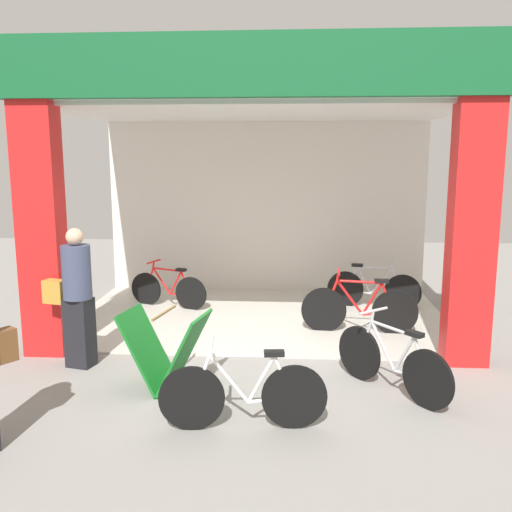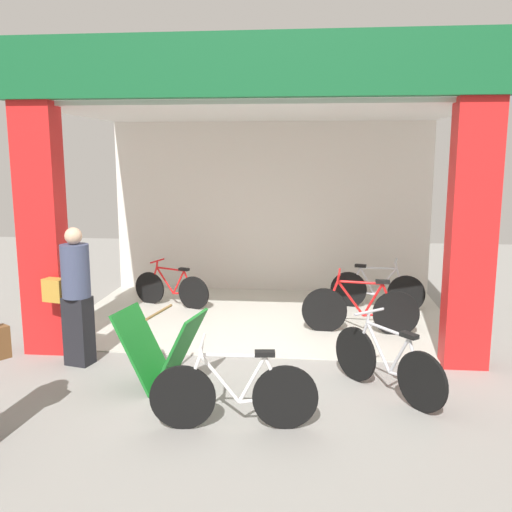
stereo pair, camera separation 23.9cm
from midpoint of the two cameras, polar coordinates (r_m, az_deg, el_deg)
The scene contains 9 objects.
ground_plane at distance 7.34m, azimuth -1.45°, elevation -10.15°, with size 19.61×19.61×0.00m, color gray.
shop_facade at distance 8.73m, azimuth -0.36°, elevation 7.22°, with size 6.01×3.95×3.91m.
bicycle_inside_0 at distance 9.63m, azimuth 11.00°, elevation -3.26°, with size 1.52×0.45×0.85m.
bicycle_inside_1 at distance 8.29m, azimuth 9.55°, elevation -5.23°, with size 1.66×0.46×0.91m.
bicycle_inside_2 at distance 9.65m, azimuth -9.50°, elevation -3.33°, with size 1.37×0.52×0.79m.
bicycle_parked_0 at distance 5.45m, azimuth -2.54°, elevation -13.68°, with size 1.58×0.43×0.87m.
bicycle_parked_1 at distance 6.35m, azimuth 12.42°, elevation -10.39°, with size 1.03×1.25×0.87m.
sandwich_board_sign at distance 6.37m, azimuth -10.18°, elevation -9.34°, with size 1.00×0.75×0.89m.
pedestrian_2 at distance 7.18m, azimuth -18.52°, elevation -3.81°, with size 0.67×0.41×1.70m.
Camera 1 is at (0.54, -6.86, 2.56)m, focal length 39.83 mm.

